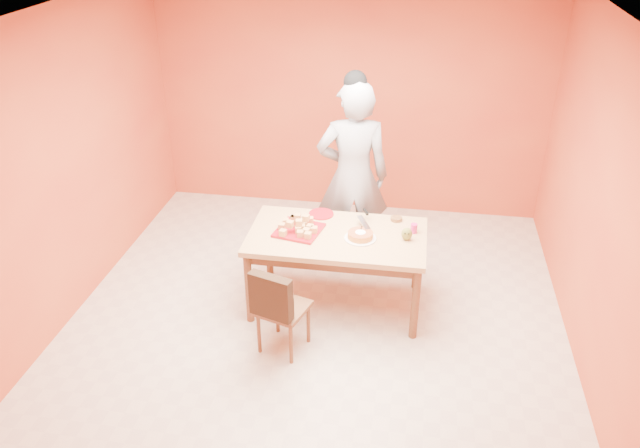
% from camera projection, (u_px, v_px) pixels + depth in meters
% --- Properties ---
extents(floor, '(5.00, 5.00, 0.00)m').
position_uv_depth(floor, '(314.00, 328.00, 5.65)').
color(floor, beige).
rests_on(floor, ground).
extents(ceiling, '(5.00, 5.00, 0.00)m').
position_uv_depth(ceiling, '(312.00, 21.00, 4.35)').
color(ceiling, silver).
rests_on(ceiling, wall_back).
extents(wall_back, '(4.50, 0.00, 4.50)m').
position_uv_depth(wall_back, '(350.00, 100.00, 7.16)').
color(wall_back, '#C9572E').
rests_on(wall_back, floor).
extents(wall_left, '(0.00, 5.00, 5.00)m').
position_uv_depth(wall_left, '(54.00, 176.00, 5.32)').
color(wall_left, '#C9572E').
rests_on(wall_left, floor).
extents(wall_right, '(0.00, 5.00, 5.00)m').
position_uv_depth(wall_right, '(608.00, 215.00, 4.68)').
color(wall_right, '#C9572E').
rests_on(wall_right, floor).
extents(dining_table, '(1.60, 0.90, 0.76)m').
position_uv_depth(dining_table, '(337.00, 243.00, 5.67)').
color(dining_table, tan).
rests_on(dining_table, floor).
extents(dining_chair, '(0.49, 0.55, 0.84)m').
position_uv_depth(dining_chair, '(283.00, 307.00, 5.20)').
color(dining_chair, brown).
rests_on(dining_chair, floor).
extents(pastry_pile, '(0.35, 0.35, 0.11)m').
position_uv_depth(pastry_pile, '(299.00, 224.00, 5.63)').
color(pastry_pile, '#E1A460').
rests_on(pastry_pile, pastry_platter).
extents(person, '(0.79, 0.59, 1.97)m').
position_uv_depth(person, '(353.00, 177.00, 6.17)').
color(person, gray).
rests_on(person, floor).
extents(pastry_platter, '(0.46, 0.46, 0.02)m').
position_uv_depth(pastry_platter, '(299.00, 230.00, 5.66)').
color(pastry_platter, maroon).
rests_on(pastry_platter, dining_table).
extents(red_dinner_plate, '(0.31, 0.31, 0.01)m').
position_uv_depth(red_dinner_plate, '(321.00, 214.00, 5.95)').
color(red_dinner_plate, maroon).
rests_on(red_dinner_plate, dining_table).
extents(white_cake_plate, '(0.30, 0.30, 0.01)m').
position_uv_depth(white_cake_plate, '(360.00, 238.00, 5.55)').
color(white_cake_plate, white).
rests_on(white_cake_plate, dining_table).
extents(sponge_cake, '(0.26, 0.26, 0.05)m').
position_uv_depth(sponge_cake, '(360.00, 235.00, 5.53)').
color(sponge_cake, gold).
rests_on(sponge_cake, white_cake_plate).
extents(cake_server, '(0.15, 0.27, 0.01)m').
position_uv_depth(cake_server, '(364.00, 222.00, 5.67)').
color(cake_server, silver).
rests_on(cake_server, sponge_cake).
extents(egg_ornament, '(0.12, 0.11, 0.12)m').
position_uv_depth(egg_ornament, '(407.00, 234.00, 5.50)').
color(egg_ornament, olive).
rests_on(egg_ornament, dining_table).
extents(magenta_glass, '(0.07, 0.07, 0.09)m').
position_uv_depth(magenta_glass, '(414.00, 228.00, 5.63)').
color(magenta_glass, '#C51D6A').
rests_on(magenta_glass, dining_table).
extents(checker_tin, '(0.13, 0.13, 0.03)m').
position_uv_depth(checker_tin, '(396.00, 219.00, 5.84)').
color(checker_tin, '#38230F').
rests_on(checker_tin, dining_table).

